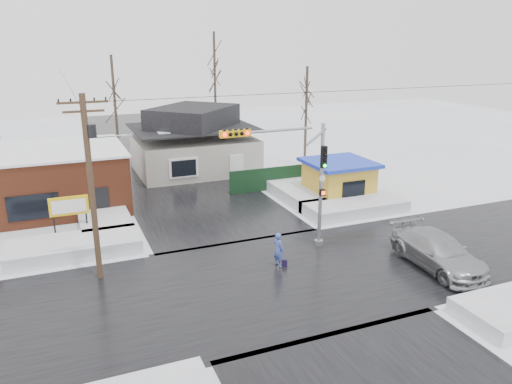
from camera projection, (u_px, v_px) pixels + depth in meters
name	position (u px, v px, depth m)	size (l,w,h in m)	color
ground	(277.00, 279.00, 24.46)	(120.00, 120.00, 0.00)	white
road_ns	(277.00, 279.00, 24.45)	(10.00, 120.00, 0.02)	black
road_ew	(277.00, 279.00, 24.45)	(120.00, 10.00, 0.02)	black
snowbank_nw	(74.00, 247.00, 27.26)	(7.00, 3.00, 0.80)	white
snowbank_ne	(355.00, 207.00, 33.80)	(7.00, 3.00, 0.80)	white
snowbank_nside_w	(102.00, 214.00, 32.40)	(3.00, 8.00, 0.80)	white
snowbank_nside_e	(295.00, 190.00, 37.49)	(3.00, 8.00, 0.80)	white
traffic_signal	(296.00, 171.00, 26.63)	(6.05, 0.68, 7.00)	gray
utility_pole	(92.00, 178.00, 23.17)	(3.15, 0.44, 9.00)	#382619
brick_building	(33.00, 180.00, 33.99)	(12.20, 8.20, 4.12)	brown
marquee_sign	(69.00, 207.00, 29.02)	(2.20, 0.21, 2.55)	black
house	(194.00, 142.00, 43.86)	(10.40, 8.40, 5.76)	#B0AB9F
kiosk	(339.00, 180.00, 36.31)	(4.60, 4.60, 2.88)	gold
fence	(278.00, 178.00, 38.93)	(8.00, 0.12, 1.80)	black
tree_far_left	(113.00, 79.00, 43.65)	(3.00, 3.00, 10.00)	#332821
tree_far_mid	(214.00, 58.00, 48.58)	(3.00, 3.00, 12.00)	#332821
tree_far_right	(307.00, 87.00, 44.39)	(3.00, 3.00, 9.00)	#332821
pedestrian	(278.00, 250.00, 25.65)	(0.66, 0.43, 1.82)	#3E55AE
car	(438.00, 252.00, 25.54)	(2.41, 5.94, 1.72)	#9FA2A6
shopping_bag	(284.00, 263.00, 25.79)	(0.28, 0.12, 0.35)	black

